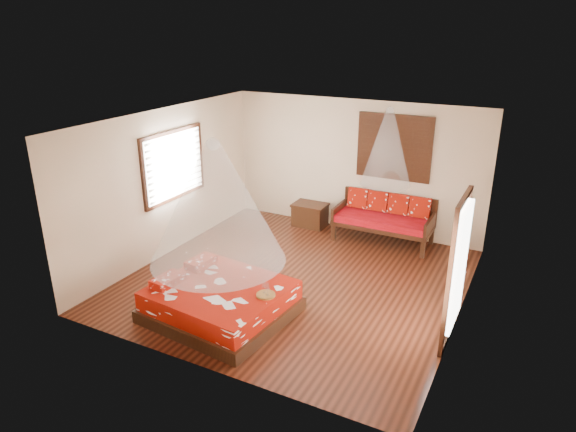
# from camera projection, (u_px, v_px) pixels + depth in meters

# --- Properties ---
(room) EXTENTS (5.54, 5.54, 2.84)m
(room) POSITION_uv_depth(u_px,v_px,m) (297.00, 205.00, 8.54)
(room) COLOR black
(room) RESTS_ON ground
(bed) EXTENTS (2.15, 1.98, 0.63)m
(bed) POSITION_uv_depth(u_px,v_px,m) (220.00, 301.00, 7.86)
(bed) COLOR black
(bed) RESTS_ON floor
(daybed) EXTENTS (1.97, 0.87, 0.98)m
(daybed) POSITION_uv_depth(u_px,v_px,m) (385.00, 217.00, 10.48)
(daybed) COLOR black
(daybed) RESTS_ON floor
(storage_chest) EXTENTS (0.74, 0.54, 0.51)m
(storage_chest) POSITION_uv_depth(u_px,v_px,m) (310.00, 214.00, 11.36)
(storage_chest) COLOR black
(storage_chest) RESTS_ON floor
(shutter_panel) EXTENTS (1.52, 0.06, 1.32)m
(shutter_panel) POSITION_uv_depth(u_px,v_px,m) (394.00, 147.00, 10.26)
(shutter_panel) COLOR black
(shutter_panel) RESTS_ON wall_back
(window_left) EXTENTS (0.10, 1.74, 1.34)m
(window_left) POSITION_uv_depth(u_px,v_px,m) (174.00, 165.00, 9.76)
(window_left) COLOR black
(window_left) RESTS_ON wall_left
(glazed_door) EXTENTS (0.08, 1.02, 2.16)m
(glazed_door) POSITION_uv_depth(u_px,v_px,m) (455.00, 271.00, 6.99)
(glazed_door) COLOR black
(glazed_door) RESTS_ON floor
(wine_tray) EXTENTS (0.28, 0.28, 0.23)m
(wine_tray) POSITION_uv_depth(u_px,v_px,m) (266.00, 292.00, 7.49)
(wine_tray) COLOR brown
(wine_tray) RESTS_ON bed
(mosquito_net_main) EXTENTS (1.99, 1.99, 1.80)m
(mosquito_net_main) POSITION_uv_depth(u_px,v_px,m) (216.00, 203.00, 7.29)
(mosquito_net_main) COLOR white
(mosquito_net_main) RESTS_ON ceiling
(mosquito_net_daybed) EXTENTS (0.98, 0.98, 1.50)m
(mosquito_net_daybed) POSITION_uv_depth(u_px,v_px,m) (387.00, 147.00, 9.84)
(mosquito_net_daybed) COLOR white
(mosquito_net_daybed) RESTS_ON ceiling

